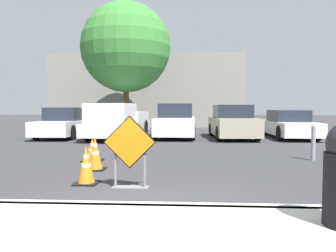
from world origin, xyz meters
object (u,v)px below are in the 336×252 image
at_px(road_closed_sign, 130,149).
at_px(pickup_truck, 117,123).
at_px(traffic_cone_nearest, 86,166).
at_px(parked_car_nearest, 66,123).
at_px(traffic_cone_third, 92,150).
at_px(parked_car_third, 232,123).
at_px(parked_car_second, 176,122).
at_px(bollard_nearest, 313,142).
at_px(traffic_cone_second, 95,153).
at_px(parked_car_fourth, 288,125).

xyz_separation_m(road_closed_sign, pickup_truck, (-2.24, 9.25, 0.03)).
xyz_separation_m(traffic_cone_nearest, parked_car_nearest, (-4.00, 9.56, 0.32)).
bearing_deg(road_closed_sign, traffic_cone_third, 117.94).
bearing_deg(parked_car_third, traffic_cone_third, 53.24).
height_order(traffic_cone_third, parked_car_second, parked_car_second).
xyz_separation_m(parked_car_nearest, bollard_nearest, (9.31, -6.51, -0.15)).
bearing_deg(parked_car_nearest, parked_car_third, 178.37).
relative_size(road_closed_sign, traffic_cone_second, 1.66).
bearing_deg(road_closed_sign, pickup_truck, 103.62).
height_order(parked_car_second, bollard_nearest, parked_car_second).
xyz_separation_m(parked_car_fourth, bollard_nearest, (-1.36, -6.74, -0.10)).
bearing_deg(road_closed_sign, traffic_cone_second, 123.46).
relative_size(parked_car_second, parked_car_fourth, 1.01).
bearing_deg(parked_car_third, traffic_cone_nearest, 64.37).
bearing_deg(parked_car_nearest, road_closed_sign, 115.66).
relative_size(traffic_cone_nearest, parked_car_second, 0.15).
xyz_separation_m(traffic_cone_third, pickup_truck, (-0.72, 6.37, 0.44)).
bearing_deg(parked_car_nearest, parked_car_fourth, -179.44).
bearing_deg(road_closed_sign, parked_car_fourth, 60.14).
bearing_deg(traffic_cone_nearest, parked_car_second, 82.23).
xyz_separation_m(traffic_cone_second, traffic_cone_third, (-0.42, 1.20, -0.09)).
height_order(traffic_cone_second, bollard_nearest, bollard_nearest).
height_order(traffic_cone_nearest, parked_car_third, parked_car_third).
distance_m(road_closed_sign, parked_car_nearest, 11.00).
bearing_deg(parked_car_second, parked_car_nearest, 3.15).
distance_m(pickup_truck, parked_car_third, 5.38).
relative_size(pickup_truck, parked_car_third, 1.30).
relative_size(road_closed_sign, parked_car_fourth, 0.28).
distance_m(parked_car_second, parked_car_fourth, 5.34).
bearing_deg(pickup_truck, parked_car_fourth, -170.02).
xyz_separation_m(traffic_cone_third, bollard_nearest, (5.95, 0.47, 0.22)).
relative_size(traffic_cone_second, parked_car_third, 0.18).
distance_m(parked_car_third, parked_car_fourth, 2.70).
bearing_deg(traffic_cone_third, parked_car_second, 74.66).
bearing_deg(traffic_cone_second, parked_car_fourth, 50.66).
distance_m(parked_car_nearest, parked_car_fourth, 10.68).
xyz_separation_m(parked_car_nearest, parked_car_third, (8.01, -0.13, 0.05)).
height_order(traffic_cone_nearest, bollard_nearest, bollard_nearest).
bearing_deg(parked_car_third, bollard_nearest, 98.96).
distance_m(parked_car_nearest, parked_car_second, 5.34).
xyz_separation_m(road_closed_sign, traffic_cone_nearest, (-0.88, 0.29, -0.35)).
distance_m(traffic_cone_second, bollard_nearest, 5.78).
height_order(parked_car_second, parked_car_third, parked_car_second).
bearing_deg(parked_car_third, parked_car_nearest, -3.54).
height_order(traffic_cone_second, parked_car_second, parked_car_second).
bearing_deg(parked_car_nearest, traffic_cone_second, 114.09).
height_order(road_closed_sign, parked_car_third, parked_car_third).
xyz_separation_m(road_closed_sign, parked_car_second, (0.45, 10.08, 0.04)).
xyz_separation_m(traffic_cone_third, parked_car_third, (4.65, 6.85, 0.42)).
bearing_deg(traffic_cone_nearest, parked_car_fourth, 55.73).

